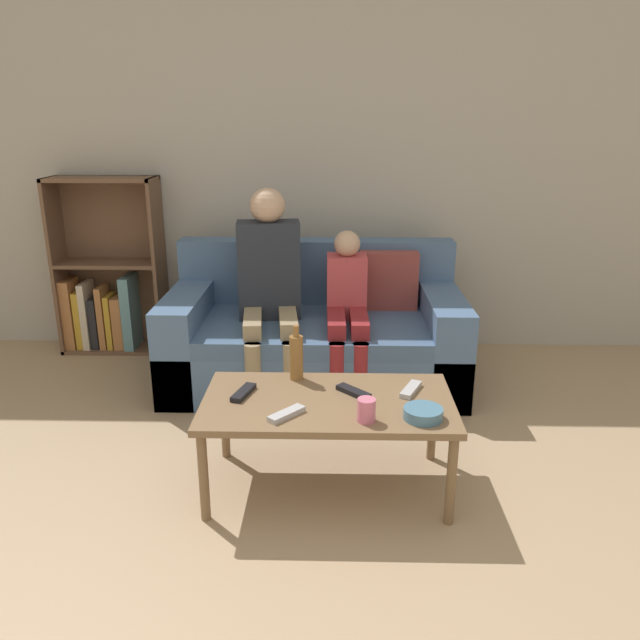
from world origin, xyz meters
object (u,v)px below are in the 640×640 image
object	(u,v)px
cup_near	(366,410)
tv_remote_3	(411,389)
bottle	(296,357)
tv_remote_0	(243,393)
tv_remote_2	(287,414)
tv_remote_1	(353,392)
snack_bowl	(423,413)
couch	(316,337)
bookshelf	(108,286)
coffee_table	(328,408)
person_adult	(269,278)
person_child	(347,305)

from	to	relation	value
cup_near	tv_remote_3	world-z (taller)	cup_near
cup_near	bottle	distance (m)	0.51
tv_remote_0	tv_remote_2	world-z (taller)	same
tv_remote_1	snack_bowl	size ratio (longest dim) A/B	0.98
cup_near	tv_remote_2	xyz separation A→B (m)	(-0.32, 0.03, -0.04)
couch	cup_near	xyz separation A→B (m)	(0.24, -1.39, 0.20)
tv_remote_3	bookshelf	bearing A→B (deg)	163.89
tv_remote_3	bottle	distance (m)	0.53
bookshelf	tv_remote_1	bearing A→B (deg)	-45.14
couch	tv_remote_1	world-z (taller)	couch
coffee_table	tv_remote_1	distance (m)	0.13
tv_remote_0	tv_remote_1	size ratio (longest dim) A/B	1.14
tv_remote_1	bottle	bearing A→B (deg)	103.44
tv_remote_1	tv_remote_2	bearing A→B (deg)	173.82
couch	cup_near	world-z (taller)	couch
tv_remote_2	tv_remote_1	bearing A→B (deg)	80.65
tv_remote_1	snack_bowl	distance (m)	0.35
couch	person_adult	size ratio (longest dim) A/B	1.49
tv_remote_2	snack_bowl	size ratio (longest dim) A/B	1.01
bookshelf	person_adult	size ratio (longest dim) A/B	1.01
person_adult	tv_remote_1	size ratio (longest dim) A/B	7.59
coffee_table	tv_remote_3	world-z (taller)	tv_remote_3
person_adult	snack_bowl	bearing A→B (deg)	-66.35
coffee_table	tv_remote_1	bearing A→B (deg)	27.79
cup_near	bottle	size ratio (longest dim) A/B	0.37
cup_near	tv_remote_1	world-z (taller)	cup_near
tv_remote_0	snack_bowl	size ratio (longest dim) A/B	1.12
snack_bowl	tv_remote_1	bearing A→B (deg)	140.69
coffee_table	cup_near	distance (m)	0.26
tv_remote_1	bottle	distance (m)	0.32
tv_remote_3	cup_near	bearing A→B (deg)	-102.28
tv_remote_3	snack_bowl	size ratio (longest dim) A/B	1.11
snack_bowl	person_adult	bearing A→B (deg)	119.85
cup_near	tv_remote_1	xyz separation A→B (m)	(-0.04, 0.25, -0.04)
couch	coffee_table	bearing A→B (deg)	-85.86
tv_remote_2	snack_bowl	xyz separation A→B (m)	(0.54, -0.00, 0.01)
bookshelf	tv_remote_2	size ratio (longest dim) A/B	7.50
bookshelf	bottle	distance (m)	2.04
cup_near	tv_remote_0	distance (m)	0.57
person_adult	snack_bowl	distance (m)	1.49
coffee_table	person_child	bearing A→B (deg)	84.69
coffee_table	tv_remote_2	xyz separation A→B (m)	(-0.16, -0.16, 0.05)
bookshelf	person_adult	xyz separation A→B (m)	(1.18, -0.59, 0.22)
coffee_table	snack_bowl	size ratio (longest dim) A/B	6.76
coffee_table	person_child	size ratio (longest dim) A/B	1.15
cup_near	tv_remote_3	distance (m)	0.35
cup_near	tv_remote_2	world-z (taller)	cup_near
bookshelf	tv_remote_2	bearing A→B (deg)	-53.73
person_adult	person_child	bearing A→B (deg)	-13.03
coffee_table	snack_bowl	world-z (taller)	snack_bowl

